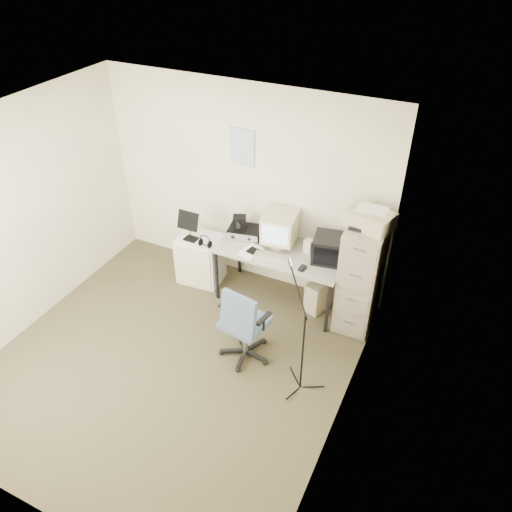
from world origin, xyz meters
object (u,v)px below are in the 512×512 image
at_px(filing_cabinet, 361,276).
at_px(office_chair, 245,321).
at_px(desk, 280,276).
at_px(side_cart, 201,259).

relative_size(filing_cabinet, office_chair, 1.34).
xyz_separation_m(desk, office_chair, (0.03, -1.01, 0.12)).
bearing_deg(office_chair, side_cart, 148.44).
distance_m(filing_cabinet, office_chair, 1.39).
relative_size(filing_cabinet, side_cart, 2.03).
height_order(filing_cabinet, office_chair, filing_cabinet).
bearing_deg(office_chair, desk, 101.20).
xyz_separation_m(desk, side_cart, (-1.06, -0.06, -0.05)).
bearing_deg(filing_cabinet, desk, -178.19).
relative_size(desk, side_cart, 2.35).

